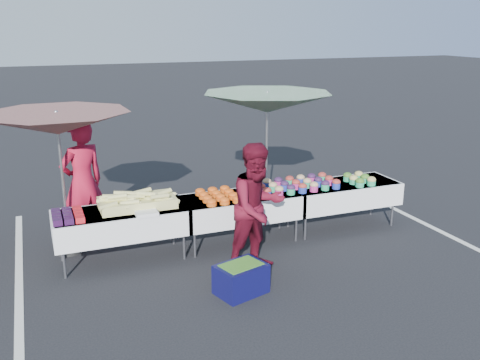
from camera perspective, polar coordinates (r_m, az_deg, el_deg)
name	(u,v)px	position (r m, az deg, el deg)	size (l,w,h in m)	color
ground	(240,242)	(8.37, 0.00, -6.59)	(80.00, 80.00, 0.00)	black
stripe_left	(19,276)	(7.87, -22.51, -9.44)	(0.10, 5.00, 0.00)	silver
stripe_right	(408,215)	(9.92, 17.46, -3.61)	(0.10, 5.00, 0.00)	silver
table_left	(121,222)	(7.71, -12.56, -4.37)	(1.86, 0.81, 0.75)	white
table_center	(240,206)	(8.16, 0.00, -2.81)	(1.86, 0.81, 0.75)	white
table_right	(341,193)	(8.95, 10.77, -1.36)	(1.86, 0.81, 0.75)	white
berry_punnets	(68,216)	(7.52, -17.92, -3.64)	(0.40, 0.54, 0.08)	black
corn_pile	(138,201)	(7.71, -10.85, -2.24)	(1.16, 0.57, 0.26)	tan
plastic_bags	(146,213)	(7.42, -9.97, -3.48)	(0.30, 0.25, 0.05)	white
carrot_bowls	(218,195)	(7.96, -2.31, -1.66)	(0.55, 0.69, 0.11)	#C95316
potato_cups	(296,184)	(8.46, 5.99, -0.43)	(1.34, 0.58, 0.16)	#2336A4
bean_baskets	(359,179)	(8.94, 12.60, 0.11)	(0.36, 0.50, 0.15)	#28A16C
vendor	(83,183)	(8.39, -16.44, -0.28)	(0.70, 0.46, 1.91)	#AD1330
customer	(258,208)	(7.18, 1.90, -2.97)	(0.86, 0.67, 1.77)	#560D1C
umbrella_left	(57,124)	(7.86, -18.92, 5.63)	(2.74, 2.74, 2.11)	black
umbrella_right	(267,104)	(8.85, 2.92, 8.15)	(2.16, 2.16, 2.21)	black
storage_bin	(241,278)	(6.79, 0.11, -10.43)	(0.70, 0.59, 0.39)	#0B0C3B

